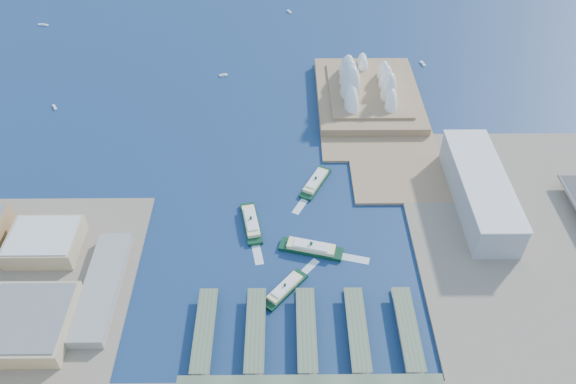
{
  "coord_description": "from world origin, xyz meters",
  "views": [
    {
      "loc": [
        -3.37,
        -341.12,
        402.0
      ],
      "look_at": [
        0.17,
        81.58,
        18.0
      ],
      "focal_mm": 35.0,
      "sensor_mm": 36.0,
      "label": 1
    }
  ],
  "objects_px": {
    "toaster_building": "(480,190)",
    "opera_house": "(369,78)",
    "ferry_b": "(316,181)",
    "ferry_c": "(285,287)",
    "ferry_a": "(251,221)",
    "ferry_d": "(311,246)"
  },
  "relations": [
    {
      "from": "opera_house",
      "to": "ferry_c",
      "type": "bearing_deg",
      "value": -109.29
    },
    {
      "from": "toaster_building",
      "to": "ferry_d",
      "type": "distance_m",
      "value": 184.76
    },
    {
      "from": "opera_house",
      "to": "toaster_building",
      "type": "height_order",
      "value": "opera_house"
    },
    {
      "from": "ferry_b",
      "to": "ferry_d",
      "type": "bearing_deg",
      "value": -68.12
    },
    {
      "from": "opera_house",
      "to": "ferry_d",
      "type": "relative_size",
      "value": 2.97
    },
    {
      "from": "toaster_building",
      "to": "ferry_a",
      "type": "height_order",
      "value": "toaster_building"
    },
    {
      "from": "ferry_d",
      "to": "ferry_b",
      "type": "bearing_deg",
      "value": 9.32
    },
    {
      "from": "toaster_building",
      "to": "ferry_b",
      "type": "bearing_deg",
      "value": 168.46
    },
    {
      "from": "opera_house",
      "to": "toaster_building",
      "type": "xyz_separation_m",
      "value": [
        90.0,
        -200.0,
        -11.5
      ]
    },
    {
      "from": "opera_house",
      "to": "ferry_d",
      "type": "bearing_deg",
      "value": -107.65
    },
    {
      "from": "ferry_c",
      "to": "ferry_d",
      "type": "height_order",
      "value": "ferry_d"
    },
    {
      "from": "toaster_building",
      "to": "ferry_a",
      "type": "relative_size",
      "value": 2.69
    },
    {
      "from": "ferry_c",
      "to": "ferry_d",
      "type": "xyz_separation_m",
      "value": [
        25.07,
        47.84,
        0.93
      ]
    },
    {
      "from": "toaster_building",
      "to": "opera_house",
      "type": "bearing_deg",
      "value": 114.23
    },
    {
      "from": "opera_house",
      "to": "ferry_a",
      "type": "distance_m",
      "value": 269.09
    },
    {
      "from": "ferry_b",
      "to": "ferry_c",
      "type": "height_order",
      "value": "ferry_b"
    },
    {
      "from": "opera_house",
      "to": "ferry_b",
      "type": "height_order",
      "value": "opera_house"
    },
    {
      "from": "ferry_a",
      "to": "ferry_c",
      "type": "relative_size",
      "value": 1.13
    },
    {
      "from": "ferry_b",
      "to": "ferry_a",
      "type": "bearing_deg",
      "value": -110.91
    },
    {
      "from": "ferry_a",
      "to": "ferry_c",
      "type": "height_order",
      "value": "ferry_a"
    },
    {
      "from": "opera_house",
      "to": "ferry_b",
      "type": "relative_size",
      "value": 3.27
    },
    {
      "from": "ferry_a",
      "to": "ferry_b",
      "type": "bearing_deg",
      "value": 31.06
    }
  ]
}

